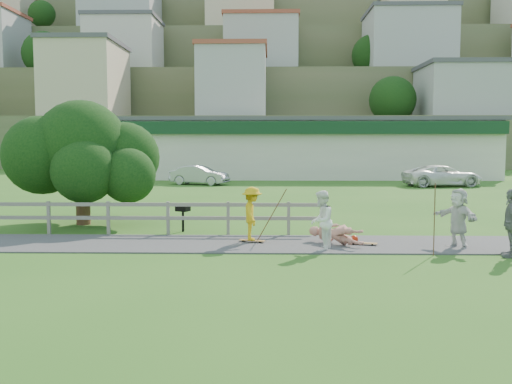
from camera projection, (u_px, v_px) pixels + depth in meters
ground at (220, 254)px, 15.62m from camera, size 260.00×260.00×0.00m
path at (224, 244)px, 17.11m from camera, size 34.00×3.00×0.04m
fence at (90, 213)px, 18.95m from camera, size 15.05×0.10×1.10m
strip_mall at (299, 148)px, 50.10m from camera, size 32.50×10.75×5.10m
hillside at (262, 80)px, 105.29m from camera, size 220.00×67.00×47.50m
skater_rider at (252, 217)px, 17.21m from camera, size 0.68×1.09×1.62m
skater_fallen at (336, 234)px, 16.91m from camera, size 1.59×1.61×0.67m
spectator_a at (321, 221)px, 16.00m from camera, size 0.88×0.99×1.71m
spectator_b at (511, 223)px, 15.14m from camera, size 0.74×1.16×1.84m
spectator_d at (458, 218)px, 16.35m from camera, size 1.20×1.68×1.75m
car_silver at (199, 175)px, 40.97m from camera, size 4.45×2.63×1.38m
car_white at (442, 176)px, 39.34m from camera, size 5.62×3.21×1.48m
tree at (82, 176)px, 21.11m from camera, size 5.47×5.47×3.64m
bbq at (183, 218)px, 19.50m from camera, size 0.53×0.48×0.93m
longboard_rider at (252, 242)px, 17.27m from camera, size 0.82×0.43×0.09m
longboard_fallen at (363, 245)px, 16.82m from camera, size 0.84×0.40×0.09m
helmet at (354, 239)px, 17.27m from camera, size 0.25×0.25×0.25m
pole_rider at (272, 211)px, 17.58m from camera, size 0.03×0.03×1.86m
pole_spec_left at (434, 220)px, 15.33m from camera, size 0.03×0.03×1.97m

